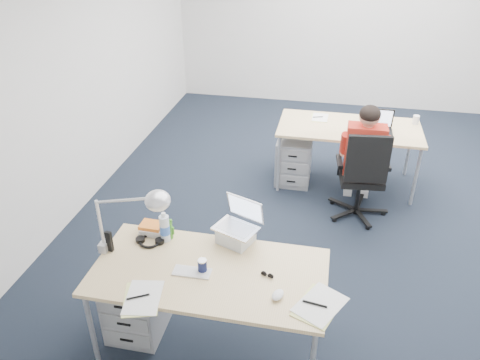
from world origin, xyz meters
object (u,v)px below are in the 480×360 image
(headphones, at_px, (150,240))
(far_cup, at_px, (416,120))
(water_bottle, at_px, (165,227))
(sunglasses, at_px, (267,275))
(computer_mouse, at_px, (278,295))
(dark_laptop, at_px, (378,122))
(can_koozie, at_px, (202,266))
(desk_near, at_px, (209,276))
(seated_person, at_px, (363,157))
(drawer_pedestal_near, at_px, (138,299))
(office_chair, at_px, (359,192))
(desk_lamp, at_px, (122,220))
(desk_far, at_px, (349,130))
(cordless_phone, at_px, (109,241))
(bear_figurine, at_px, (168,228))
(silver_laptop, at_px, (236,224))
(drawer_pedestal_far, at_px, (294,159))
(book_stack, at_px, (152,229))
(wireless_keyboard, at_px, (192,272))

(headphones, xyz_separation_m, far_cup, (2.18, 2.71, 0.03))
(water_bottle, xyz_separation_m, sunglasses, (0.80, -0.24, -0.11))
(computer_mouse, distance_m, dark_laptop, 2.85)
(can_koozie, bearing_deg, desk_near, 28.39)
(far_cup, bearing_deg, seated_person, -128.49)
(drawer_pedestal_near, relative_size, far_cup, 5.40)
(office_chair, distance_m, can_koozie, 2.37)
(office_chair, xyz_separation_m, desk_lamp, (-1.71, -1.94, 0.73))
(desk_far, height_order, cordless_phone, cordless_phone)
(bear_figurine, height_order, far_cup, bear_figurine)
(seated_person, relative_size, sunglasses, 13.21)
(water_bottle, height_order, cordless_phone, water_bottle)
(silver_laptop, xyz_separation_m, computer_mouse, (0.38, -0.51, -0.14))
(drawer_pedestal_near, relative_size, cordless_phone, 3.34)
(drawer_pedestal_far, relative_size, silver_laptop, 1.70)
(can_koozie, xyz_separation_m, dark_laptop, (1.26, 2.61, 0.08))
(drawer_pedestal_near, xyz_separation_m, drawer_pedestal_far, (0.93, 2.57, 0.00))
(book_stack, bearing_deg, sunglasses, -18.18)
(far_cup, bearing_deg, water_bottle, -127.97)
(drawer_pedestal_near, xyz_separation_m, cordless_phone, (-0.15, -0.01, 0.54))
(computer_mouse, bearing_deg, silver_laptop, 144.04)
(book_stack, xyz_separation_m, dark_laptop, (1.75, 2.26, 0.09))
(seated_person, distance_m, cordless_phone, 2.81)
(computer_mouse, distance_m, water_bottle, 1.00)
(seated_person, bearing_deg, far_cup, 51.58)
(desk_near, relative_size, wireless_keyboard, 6.21)
(desk_near, bearing_deg, desk_far, 70.89)
(desk_far, bearing_deg, bear_figurine, -118.86)
(headphones, distance_m, can_koozie, 0.52)
(dark_laptop, bearing_deg, drawer_pedestal_far, 177.08)
(drawer_pedestal_far, bearing_deg, bear_figurine, -107.14)
(book_stack, bearing_deg, can_koozie, -35.21)
(desk_far, distance_m, headphones, 2.87)
(drawer_pedestal_near, relative_size, headphones, 2.55)
(water_bottle, bearing_deg, silver_laptop, 9.26)
(can_koozie, xyz_separation_m, book_stack, (-0.49, 0.35, -0.01))
(drawer_pedestal_near, distance_m, far_cup, 3.68)
(desk_far, relative_size, water_bottle, 6.67)
(drawer_pedestal_far, relative_size, bear_figurine, 3.20)
(wireless_keyboard, bearing_deg, office_chair, 58.76)
(seated_person, height_order, can_koozie, seated_person)
(cordless_phone, bearing_deg, wireless_keyboard, -0.37)
(computer_mouse, xyz_separation_m, headphones, (-1.00, 0.37, -0.00))
(seated_person, bearing_deg, can_koozie, -116.88)
(drawer_pedestal_far, distance_m, silver_laptop, 2.38)
(water_bottle, bearing_deg, drawer_pedestal_far, 72.74)
(can_koozie, bearing_deg, wireless_keyboard, -160.12)
(drawer_pedestal_near, relative_size, drawer_pedestal_far, 1.00)
(book_stack, bearing_deg, drawer_pedestal_far, 69.46)
(desk_near, bearing_deg, cordless_phone, 175.04)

